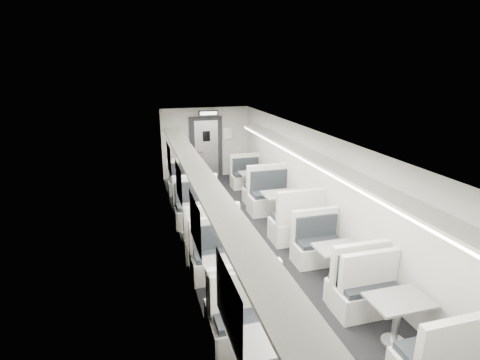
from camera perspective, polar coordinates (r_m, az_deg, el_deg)
room at (r=7.36m, az=3.47°, el=-3.35°), size 3.24×12.24×2.64m
booth_left_a at (r=10.82m, az=-8.03°, el=-1.43°), size 0.97×1.96×1.05m
booth_left_b at (r=8.46m, az=-5.64°, el=-6.42°), size 1.11×2.24×1.20m
booth_left_c at (r=6.39m, az=-1.65°, el=-15.05°), size 1.03×2.08×1.11m
booth_right_a at (r=11.29m, az=2.03°, el=-0.47°), size 0.97×1.97×1.06m
booth_right_b at (r=9.18m, az=6.50°, el=-4.38°), size 1.16×2.35×1.26m
booth_right_c at (r=7.10m, az=14.52°, el=-12.26°), size 0.98×1.99×1.06m
booth_right_d at (r=5.98m, az=22.73°, el=-19.17°), size 1.01×2.05×1.10m
passenger at (r=10.30m, az=-6.26°, el=0.32°), size 0.69×0.59×1.61m
window_a at (r=10.23m, az=-10.75°, el=3.16°), size 0.02×1.18×0.84m
window_b at (r=8.12m, az=-9.30°, el=-0.45°), size 0.02×1.18×0.84m
window_c at (r=6.07m, az=-6.83°, el=-6.54°), size 0.02×1.18×0.84m
window_d at (r=4.18m, az=-1.79°, el=-18.39°), size 0.02×1.18×0.84m
luggage_rack_left at (r=6.56m, az=-5.88°, el=0.60°), size 0.46×10.40×0.09m
luggage_rack_right at (r=7.38m, az=13.53°, el=2.08°), size 0.46×10.40×0.09m
vestibule_door at (r=12.94m, az=-5.14°, el=4.92°), size 1.10×0.13×2.10m
exit_sign at (r=12.26m, az=-4.87°, el=10.13°), size 0.62×0.12×0.16m
wall_notice at (r=12.99m, az=-1.91°, el=7.10°), size 0.32×0.02×0.40m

